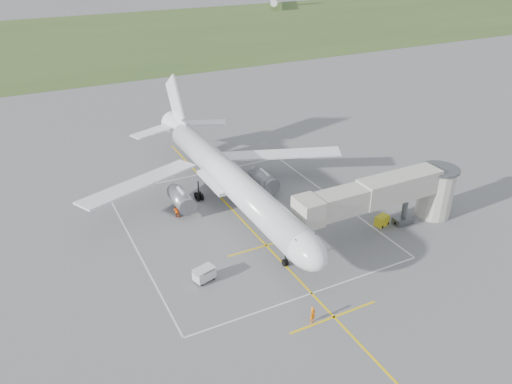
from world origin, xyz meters
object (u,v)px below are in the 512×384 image
ramp_worker_wing (177,210)px  baggage_cart (204,274)px  jet_bridge (393,194)px  gpu_unit (382,221)px  airliner (228,177)px  ramp_worker_nose (313,315)px

ramp_worker_wing → baggage_cart: bearing=114.6°
jet_bridge → gpu_unit: 4.22m
jet_bridge → baggage_cart: size_ratio=9.22×
gpu_unit → ramp_worker_wing: ramp_worker_wing is taller
ramp_worker_wing → jet_bridge: bearing=179.1°
airliner → baggage_cart: airliner is taller
gpu_unit → ramp_worker_wing: bearing=133.2°
baggage_cart → ramp_worker_wing: 14.36m
gpu_unit → ramp_worker_nose: bearing=-163.0°
airliner → jet_bridge: (15.72, -14.25, 0.35)m
ramp_worker_nose → ramp_worker_wing: size_ratio=0.93×
gpu_unit → baggage_cart: baggage_cart is taller
airliner → ramp_worker_nose: 24.71m
baggage_cart → ramp_worker_nose: (6.81, -10.68, 0.07)m
ramp_worker_wing → airliner: bearing=-152.5°
ramp_worker_nose → airliner: bearing=66.9°
jet_bridge → baggage_cart: (-24.78, 0.58, -3.94)m
jet_bridge → ramp_worker_wing: 27.55m
ramp_worker_wing → gpu_unit: bearing=-179.7°
ramp_worker_nose → ramp_worker_wing: 25.41m
baggage_cart → ramp_worker_nose: bearing=-73.0°
jet_bridge → ramp_worker_wing: size_ratio=12.42×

